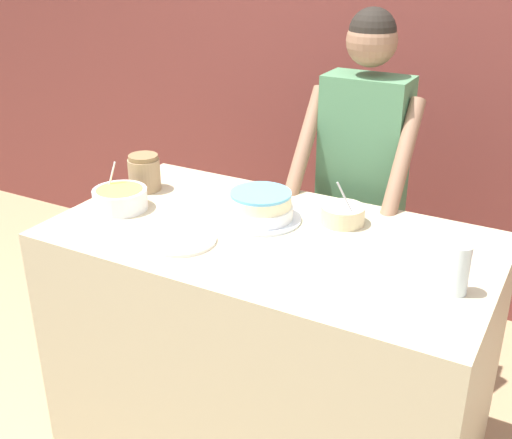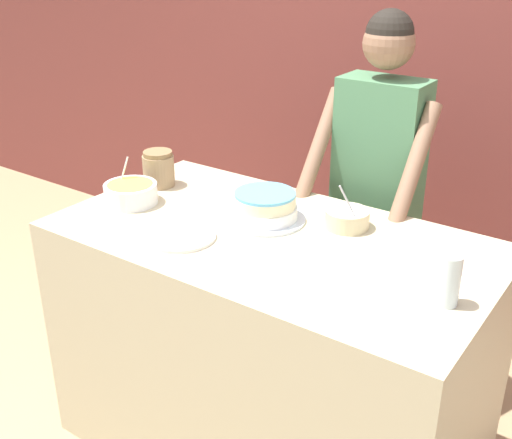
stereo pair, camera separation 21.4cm
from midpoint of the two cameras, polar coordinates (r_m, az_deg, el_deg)
wall_back at (r=3.32m, az=11.24°, el=13.89°), size 10.00×0.05×2.60m
counter at (r=2.42m, az=-1.36°, el=-11.37°), size 1.51×0.83×0.93m
person_baker at (r=2.63m, az=7.12°, el=4.67°), size 0.46×0.44×1.62m
cake at (r=2.27m, az=-2.28°, el=1.04°), size 0.29×0.29×0.11m
frosting_bowl_white at (r=2.26m, az=5.06°, el=0.46°), size 0.15×0.15×0.18m
frosting_bowl_yellow at (r=2.44m, az=-14.46°, el=1.81°), size 0.20×0.20×0.16m
drinking_glass at (r=1.86m, az=14.45°, el=-4.39°), size 0.06×0.06×0.15m
ceramic_plate at (r=2.16m, az=-9.58°, el=-1.88°), size 0.24×0.24×0.01m
stoneware_jar at (r=2.59m, az=-12.25°, el=4.04°), size 0.13×0.13×0.14m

